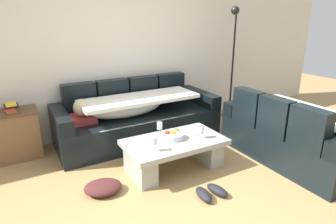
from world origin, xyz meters
TOP-DOWN VIEW (x-y plane):
  - ground_plane at (0.00, 0.00)m, footprint 14.00×14.00m
  - back_wall at (0.00, 2.15)m, footprint 9.00×0.10m
  - couch_along_wall at (0.08, 1.62)m, footprint 2.39×0.92m
  - couch_near_window at (1.59, 0.05)m, footprint 0.92×1.72m
  - coffee_table at (0.14, 0.57)m, footprint 1.20×0.68m
  - fruit_bowl at (0.14, 0.63)m, footprint 0.28×0.28m
  - wine_glass_near_left at (-0.21, 0.43)m, footprint 0.07×0.07m
  - wine_glass_near_right at (0.45, 0.46)m, footprint 0.07×0.07m
  - wine_glass_far_back at (0.05, 0.79)m, footprint 0.07×0.07m
  - open_magazine at (0.48, 0.67)m, footprint 0.29×0.22m
  - side_cabinet at (-1.59, 1.85)m, footprint 0.72×0.44m
  - book_stack_on_cabinet at (-1.52, 1.85)m, footprint 0.17×0.22m
  - floor_lamp at (1.98, 1.71)m, footprint 0.33×0.31m
  - pair_of_shoes at (0.17, -0.12)m, footprint 0.33×0.29m
  - crumpled_garment at (-0.79, 0.50)m, footprint 0.47×0.42m

SIDE VIEW (x-z plane):
  - ground_plane at x=0.00m, z-range 0.00..0.00m
  - pair_of_shoes at x=0.17m, z-range 0.00..0.09m
  - crumpled_garment at x=-0.79m, z-range 0.00..0.12m
  - coffee_table at x=0.14m, z-range 0.05..0.43m
  - side_cabinet at x=-1.59m, z-range 0.00..0.64m
  - couch_along_wall at x=0.08m, z-range -0.11..0.77m
  - couch_near_window at x=1.59m, z-range -0.11..0.77m
  - open_magazine at x=0.48m, z-range 0.38..0.39m
  - fruit_bowl at x=0.14m, z-range 0.37..0.47m
  - wine_glass_near_left at x=-0.21m, z-range 0.41..0.58m
  - wine_glass_near_right at x=0.45m, z-range 0.41..0.58m
  - wine_glass_far_back at x=0.05m, z-range 0.41..0.58m
  - book_stack_on_cabinet at x=-1.52m, z-range 0.64..0.75m
  - floor_lamp at x=1.98m, z-range 0.14..2.09m
  - back_wall at x=0.00m, z-range 0.00..2.70m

